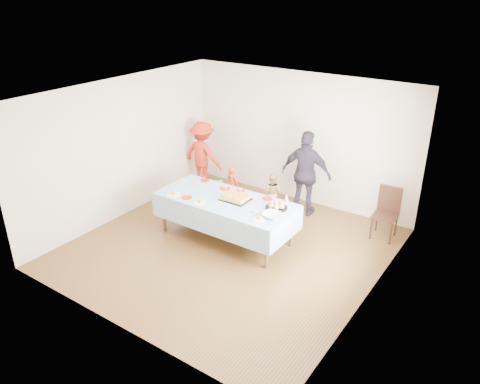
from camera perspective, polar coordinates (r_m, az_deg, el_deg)
The scene contains 22 objects.
ground at distance 8.29m, azimuth -1.37°, elevation -6.81°, with size 5.00×5.00×0.00m, color #4C3115.
room_walls at distance 7.50m, azimuth -1.14°, elevation 4.73°, with size 5.04×5.04×2.72m.
party_table at distance 8.26m, azimuth -1.79°, elevation -1.21°, with size 2.50×1.10×0.78m.
birthday_cake at distance 8.19m, azimuth -0.56°, elevation -0.69°, with size 0.49×0.38×0.09m.
rolls_tray at distance 7.91m, azimuth 4.46°, elevation -1.67°, with size 0.38×0.38×0.11m.
punch_bowl at distance 7.61m, azimuth 3.92°, elevation -2.85°, with size 0.30×0.30×0.07m, color silver.
party_hat at distance 8.08m, azimuth 5.67°, elevation -0.79°, with size 0.11×0.11×0.18m, color silver.
fork_pile at distance 7.74m, azimuth 1.63°, elevation -2.32°, with size 0.24×0.18×0.07m, color white, non-canonical shape.
plate_red_far_a at distance 9.01m, azimuth -4.31°, elevation 1.43°, with size 0.18×0.18×0.01m, color red.
plate_red_far_b at distance 8.64m, azimuth -1.84°, elevation 0.45°, with size 0.20×0.20×0.01m, color red.
plate_red_far_c at distance 8.54m, azimuth 0.02°, elevation 0.17°, with size 0.17×0.17×0.01m, color red.
plate_red_far_d at distance 8.25m, azimuth 3.35°, elevation -0.81°, with size 0.19×0.19×0.01m, color red.
plate_red_near at distance 8.33m, azimuth -6.52°, elevation -0.65°, with size 0.19×0.19×0.01m, color red.
plate_white_left at distance 8.47m, azimuth -8.13°, elevation -0.33°, with size 0.24×0.24×0.01m, color white.
plate_white_mid at distance 8.11m, azimuth -4.94°, elevation -1.31°, with size 0.21×0.21×0.01m, color white.
plate_white_right at distance 7.55m, azimuth 2.31°, elevation -3.31°, with size 0.21×0.21×0.01m, color white.
dining_chair at distance 8.82m, azimuth 17.49°, elevation -2.07°, with size 0.43×0.43×0.95m.
toddler_left at distance 9.71m, azimuth -0.92°, elevation 0.90°, with size 0.31×0.20×0.84m, color red.
toddler_mid at distance 9.21m, azimuth -2.56°, elevation -0.74°, with size 0.37×0.24×0.77m, color #23692A.
toddler_right at distance 9.38m, azimuth 3.94°, elevation -0.09°, with size 0.40×0.31×0.82m, color tan.
adult_left at distance 10.46m, azimuth -4.58°, elevation 4.56°, with size 0.97×0.56×1.51m, color #B52A16.
adult_right at distance 9.19m, azimuth 8.07°, elevation 2.22°, with size 1.01×0.42×1.72m, color #2B2431.
Camera 1 is at (4.17, -5.72, 4.31)m, focal length 35.00 mm.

